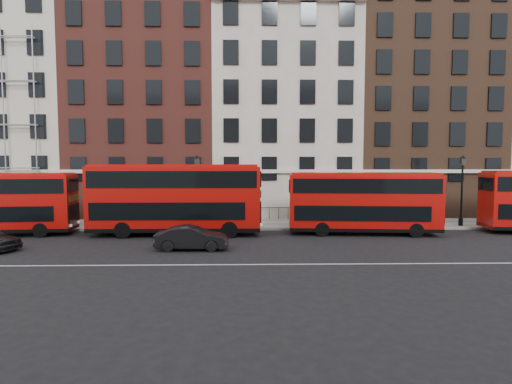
{
  "coord_description": "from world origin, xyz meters",
  "views": [
    {
      "loc": [
        -3.47,
        -20.81,
        4.81
      ],
      "look_at": [
        -2.9,
        5.0,
        3.0
      ],
      "focal_mm": 28.0,
      "sensor_mm": 36.0,
      "label": 1
    }
  ],
  "objects": [
    {
      "name": "ground",
      "position": [
        0.0,
        0.0,
        0.0
      ],
      "size": [
        120.0,
        120.0,
        0.0
      ],
      "primitive_type": "plane",
      "color": "black",
      "rests_on": "ground"
    },
    {
      "name": "pavement",
      "position": [
        0.0,
        10.5,
        0.07
      ],
      "size": [
        80.0,
        5.0,
        0.15
      ],
      "primitive_type": "cube",
      "color": "slate",
      "rests_on": "ground"
    },
    {
      "name": "kerb",
      "position": [
        0.0,
        8.0,
        0.08
      ],
      "size": [
        80.0,
        0.3,
        0.16
      ],
      "primitive_type": "cube",
      "color": "gray",
      "rests_on": "ground"
    },
    {
      "name": "road_centre_line",
      "position": [
        0.0,
        -2.0,
        0.01
      ],
      "size": [
        70.0,
        0.12,
        0.01
      ],
      "primitive_type": "cube",
      "color": "white",
      "rests_on": "ground"
    },
    {
      "name": "building_terrace",
      "position": [
        -0.31,
        17.88,
        10.24
      ],
      "size": [
        64.0,
        11.95,
        22.0
      ],
      "color": "beige",
      "rests_on": "ground"
    },
    {
      "name": "bus_b",
      "position": [
        -8.33,
        6.15,
        2.57
      ],
      "size": [
        11.42,
        2.81,
        4.79
      ],
      "rotation": [
        0.0,
        0.0,
        0.0
      ],
      "color": "#B30D09",
      "rests_on": "ground"
    },
    {
      "name": "bus_c",
      "position": [
        4.42,
        6.16,
        2.27
      ],
      "size": [
        10.24,
        3.31,
        4.23
      ],
      "rotation": [
        0.0,
        0.0,
        -0.09
      ],
      "color": "#B30D09",
      "rests_on": "ground"
    },
    {
      "name": "car_front",
      "position": [
        -6.58,
        1.42,
        0.67
      ],
      "size": [
        4.06,
        1.43,
        1.33
      ],
      "primitive_type": "imported",
      "rotation": [
        0.0,
        0.0,
        1.57
      ],
      "color": "black",
      "rests_on": "ground"
    },
    {
      "name": "lamp_post_left",
      "position": [
        -7.16,
        8.62,
        3.08
      ],
      "size": [
        0.44,
        0.44,
        5.33
      ],
      "color": "black",
      "rests_on": "pavement"
    },
    {
      "name": "lamp_post_right",
      "position": [
        12.72,
        8.83,
        3.08
      ],
      "size": [
        0.44,
        0.44,
        5.33
      ],
      "color": "black",
      "rests_on": "pavement"
    },
    {
      "name": "iron_railings",
      "position": [
        0.0,
        12.7,
        0.65
      ],
      "size": [
        6.6,
        0.06,
        1.0
      ],
      "primitive_type": null,
      "color": "black",
      "rests_on": "pavement"
    }
  ]
}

